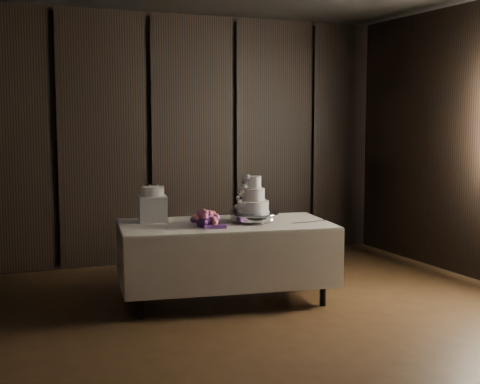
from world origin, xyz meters
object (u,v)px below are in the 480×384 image
(display_table, at_px, (226,258))
(bouquet, at_px, (205,219))
(cake_stand, at_px, (253,217))
(small_cake, at_px, (153,191))
(wedding_cake, at_px, (252,199))
(box_pedestal, at_px, (153,209))

(display_table, height_order, bouquet, bouquet)
(cake_stand, xyz_separation_m, small_cake, (-0.88, 0.40, 0.25))
(wedding_cake, distance_m, small_cake, 0.95)
(display_table, bearing_deg, box_pedestal, 159.54)
(display_table, relative_size, cake_stand, 4.39)
(display_table, xyz_separation_m, cake_stand, (0.27, -0.05, 0.39))
(cake_stand, height_order, bouquet, bouquet)
(bouquet, distance_m, box_pedestal, 0.60)
(cake_stand, xyz_separation_m, wedding_cake, (-0.03, -0.01, 0.18))
(display_table, bearing_deg, cake_stand, -2.61)
(display_table, height_order, cake_stand, cake_stand)
(small_cake, bearing_deg, box_pedestal, 0.00)
(wedding_cake, relative_size, small_cake, 1.60)
(cake_stand, distance_m, wedding_cake, 0.19)
(display_table, relative_size, small_cake, 9.66)
(display_table, relative_size, bouquet, 5.18)
(cake_stand, bearing_deg, bouquet, -172.13)
(cake_stand, bearing_deg, small_cake, 155.77)
(bouquet, relative_size, small_cake, 1.87)
(cake_stand, bearing_deg, display_table, 168.66)
(display_table, height_order, small_cake, small_cake)
(box_pedestal, xyz_separation_m, small_cake, (-0.00, 0.00, 0.17))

